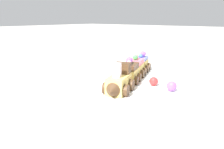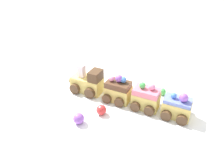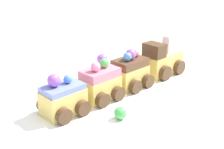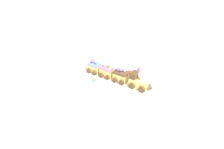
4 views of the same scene
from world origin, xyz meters
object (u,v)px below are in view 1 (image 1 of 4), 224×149
Objects in this scene: cake_car_strawberry at (136,68)px; cake_car_blueberry at (141,64)px; gumball_red at (154,81)px; cake_car_chocolate at (129,73)px; gumball_purple at (171,86)px; gumball_green at (116,69)px; cake_train_locomotive at (118,83)px.

cake_car_strawberry is 0.08m from cake_car_blueberry.
cake_car_blueberry is 0.19m from gumball_red.
cake_car_chocolate is at bearing -77.69° from gumball_red.
cake_car_strawberry reaches higher than gumball_red.
gumball_red is at bearing -103.65° from gumball_purple.
gumball_green is (0.08, -0.06, -0.02)m from cake_car_blueberry.
cake_car_chocolate is at bearing -0.05° from cake_car_strawberry.
gumball_red reaches higher than gumball_green.
cake_car_strawberry is at bearing -179.99° from cake_train_locomotive.
cake_car_blueberry is at bearing 144.23° from gumball_green.
cake_train_locomotive reaches higher than cake_car_chocolate.
cake_car_chocolate reaches higher than cake_car_blueberry.
gumball_red is (0.14, 0.13, -0.01)m from cake_car_blueberry.
cake_car_strawberry is (-0.18, -0.06, 0.00)m from cake_train_locomotive.
gumball_purple reaches higher than gumball_green.
gumball_green is 0.81× the size of gumball_red.
gumball_red is at bearing 24.07° from cake_car_blueberry.
gumball_purple is 0.26m from gumball_green.
cake_car_blueberry reaches higher than gumball_purple.
cake_car_strawberry is 3.04× the size of gumball_purple.
gumball_green is (0.00, -0.08, -0.02)m from cake_car_strawberry.
gumball_purple is 0.06m from gumball_red.
gumball_purple is at bearing 76.35° from gumball_red.
cake_train_locomotive is 4.71× the size of gumball_red.
cake_car_chocolate reaches higher than gumball_green.
gumball_green is at bearing -54.69° from cake_car_blueberry.
cake_car_blueberry is 0.25m from gumball_purple.
cake_car_strawberry is at bearing -114.98° from gumball_purple.
gumball_purple is at bearing 32.25° from cake_car_blueberry.
gumball_purple is (-0.10, 0.11, -0.01)m from cake_train_locomotive.
cake_train_locomotive is 5.83× the size of gumball_green.
gumball_red is (0.06, 0.10, -0.01)m from cake_car_strawberry.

